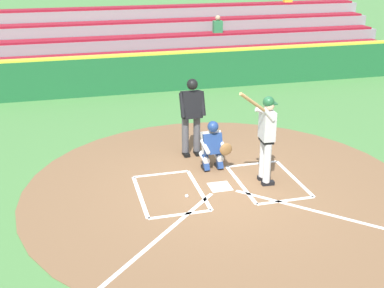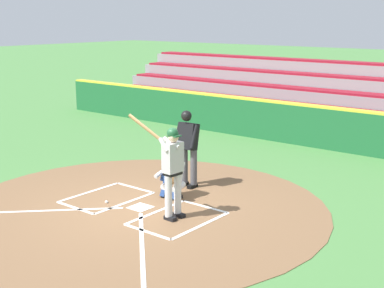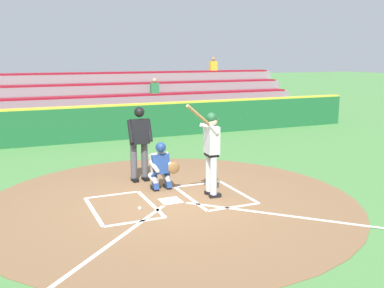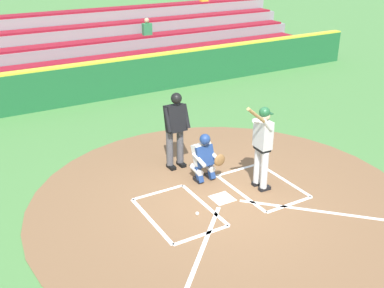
{
  "view_description": "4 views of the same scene",
  "coord_description": "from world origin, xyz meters",
  "px_view_note": "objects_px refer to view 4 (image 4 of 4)",
  "views": [
    {
      "loc": [
        2.87,
        8.67,
        4.6
      ],
      "look_at": [
        0.54,
        -0.2,
        0.93
      ],
      "focal_mm": 46.43,
      "sensor_mm": 36.0,
      "label": 1
    },
    {
      "loc": [
        -7.77,
        7.87,
        3.98
      ],
      "look_at": [
        -0.55,
        -1.08,
        1.29
      ],
      "focal_mm": 51.01,
      "sensor_mm": 36.0,
      "label": 2
    },
    {
      "loc": [
        3.21,
        8.55,
        3.08
      ],
      "look_at": [
        -0.46,
        0.1,
        1.24
      ],
      "focal_mm": 41.62,
      "sensor_mm": 36.0,
      "label": 3
    },
    {
      "loc": [
        4.75,
        6.89,
        4.99
      ],
      "look_at": [
        0.35,
        -0.66,
        1.08
      ],
      "focal_mm": 43.2,
      "sensor_mm": 36.0,
      "label": 4
    }
  ],
  "objects_px": {
    "baseball": "(197,213)",
    "catcher": "(205,156)",
    "batter": "(263,142)",
    "plate_umpire": "(176,125)"
  },
  "relations": [
    {
      "from": "batter",
      "to": "plate_umpire",
      "type": "relative_size",
      "value": 1.14
    },
    {
      "from": "batter",
      "to": "baseball",
      "type": "relative_size",
      "value": 28.76
    },
    {
      "from": "catcher",
      "to": "plate_umpire",
      "type": "xyz_separation_m",
      "value": [
        0.25,
        -0.88,
        0.49
      ]
    },
    {
      "from": "baseball",
      "to": "catcher",
      "type": "bearing_deg",
      "value": -127.31
    },
    {
      "from": "batter",
      "to": "plate_umpire",
      "type": "xyz_separation_m",
      "value": [
        1.08,
        -1.81,
        -0.02
      ]
    },
    {
      "from": "batter",
      "to": "catcher",
      "type": "distance_m",
      "value": 1.35
    },
    {
      "from": "batter",
      "to": "baseball",
      "type": "height_order",
      "value": "batter"
    },
    {
      "from": "batter",
      "to": "plate_umpire",
      "type": "height_order",
      "value": "batter"
    },
    {
      "from": "batter",
      "to": "baseball",
      "type": "distance_m",
      "value": 2.03
    },
    {
      "from": "catcher",
      "to": "plate_umpire",
      "type": "distance_m",
      "value": 1.04
    }
  ]
}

